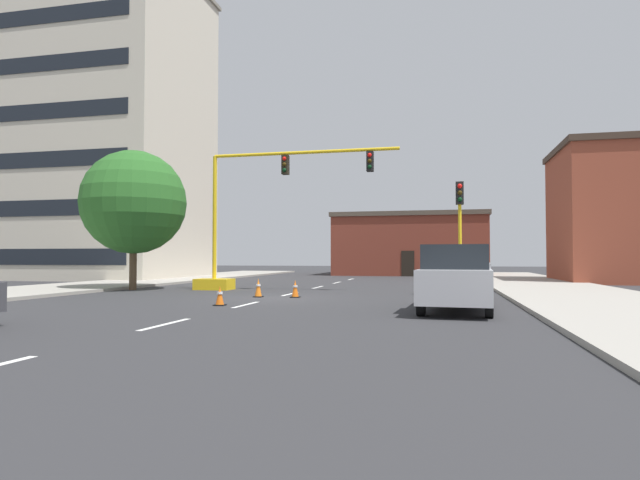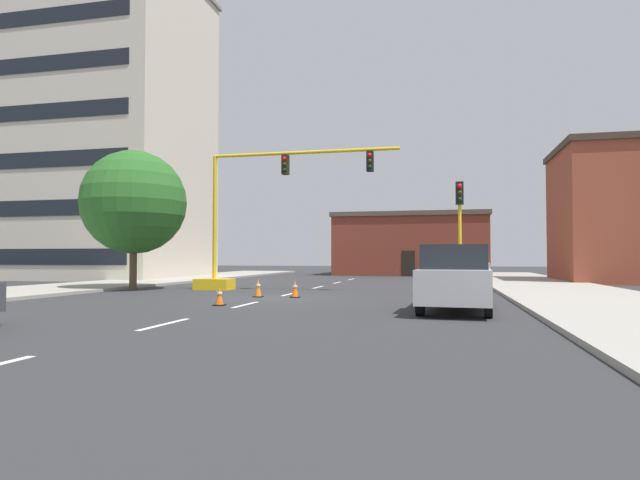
% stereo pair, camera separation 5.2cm
% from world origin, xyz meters
% --- Properties ---
extents(ground_plane, '(160.00, 160.00, 0.00)m').
position_xyz_m(ground_plane, '(0.00, 0.00, 0.00)').
color(ground_plane, '#2D2D30').
extents(sidewalk_left, '(6.00, 56.00, 0.14)m').
position_xyz_m(sidewalk_left, '(-12.05, 8.00, 0.07)').
color(sidewalk_left, '#9E998E').
rests_on(sidewalk_left, ground_plane).
extents(sidewalk_right, '(6.00, 56.00, 0.14)m').
position_xyz_m(sidewalk_right, '(12.05, 8.00, 0.07)').
color(sidewalk_right, '#9E998E').
rests_on(sidewalk_right, ground_plane).
extents(lane_stripe_seg_1, '(0.16, 2.40, 0.01)m').
position_xyz_m(lane_stripe_seg_1, '(0.00, -8.50, 0.00)').
color(lane_stripe_seg_1, silver).
rests_on(lane_stripe_seg_1, ground_plane).
extents(lane_stripe_seg_2, '(0.16, 2.40, 0.01)m').
position_xyz_m(lane_stripe_seg_2, '(0.00, -3.00, 0.00)').
color(lane_stripe_seg_2, silver).
rests_on(lane_stripe_seg_2, ground_plane).
extents(lane_stripe_seg_3, '(0.16, 2.40, 0.01)m').
position_xyz_m(lane_stripe_seg_3, '(0.00, 2.50, 0.00)').
color(lane_stripe_seg_3, silver).
rests_on(lane_stripe_seg_3, ground_plane).
extents(lane_stripe_seg_4, '(0.16, 2.40, 0.01)m').
position_xyz_m(lane_stripe_seg_4, '(0.00, 8.00, 0.00)').
color(lane_stripe_seg_4, silver).
rests_on(lane_stripe_seg_4, ground_plane).
extents(lane_stripe_seg_5, '(0.16, 2.40, 0.01)m').
position_xyz_m(lane_stripe_seg_5, '(0.00, 13.50, 0.00)').
color(lane_stripe_seg_5, silver).
rests_on(lane_stripe_seg_5, ground_plane).
extents(lane_stripe_seg_6, '(0.16, 2.40, 0.01)m').
position_xyz_m(lane_stripe_seg_6, '(0.00, 19.00, 0.00)').
color(lane_stripe_seg_6, silver).
rests_on(lane_stripe_seg_6, ground_plane).
extents(building_tall_left, '(13.40, 12.24, 23.60)m').
position_xyz_m(building_tall_left, '(-18.84, 16.80, 11.81)').
color(building_tall_left, beige).
rests_on(building_tall_left, ground_plane).
extents(building_brick_center, '(13.83, 10.25, 5.65)m').
position_xyz_m(building_brick_center, '(3.78, 31.02, 2.83)').
color(building_brick_center, brown).
rests_on(building_brick_center, ground_plane).
extents(traffic_signal_gantry, '(10.20, 1.20, 6.83)m').
position_xyz_m(traffic_signal_gantry, '(-3.23, 4.73, 2.31)').
color(traffic_signal_gantry, yellow).
rests_on(traffic_signal_gantry, ground_plane).
extents(traffic_light_pole_right, '(0.32, 0.47, 4.80)m').
position_xyz_m(traffic_light_pole_right, '(7.33, 2.72, 3.53)').
color(traffic_light_pole_right, yellow).
rests_on(traffic_light_pole_right, ground_plane).
extents(tree_left_near, '(5.19, 5.19, 6.99)m').
position_xyz_m(tree_left_near, '(-8.48, 3.62, 4.39)').
color(tree_left_near, brown).
rests_on(tree_left_near, ground_plane).
extents(pickup_truck_silver, '(2.35, 5.52, 1.99)m').
position_xyz_m(pickup_truck_silver, '(7.01, -3.55, 0.97)').
color(pickup_truck_silver, '#BCBCC1').
rests_on(pickup_truck_silver, ground_plane).
extents(traffic_cone_roadside_a, '(0.36, 0.36, 0.77)m').
position_xyz_m(traffic_cone_roadside_a, '(-0.76, 0.43, 0.38)').
color(traffic_cone_roadside_a, black).
rests_on(traffic_cone_roadside_a, ground_plane).
extents(traffic_cone_roadside_b, '(0.36, 0.36, 0.71)m').
position_xyz_m(traffic_cone_roadside_b, '(0.78, 0.55, 0.35)').
color(traffic_cone_roadside_b, black).
rests_on(traffic_cone_roadside_b, ground_plane).
extents(traffic_cone_roadside_c, '(0.36, 0.36, 0.66)m').
position_xyz_m(traffic_cone_roadside_c, '(-0.75, -3.50, 0.33)').
color(traffic_cone_roadside_c, black).
rests_on(traffic_cone_roadside_c, ground_plane).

